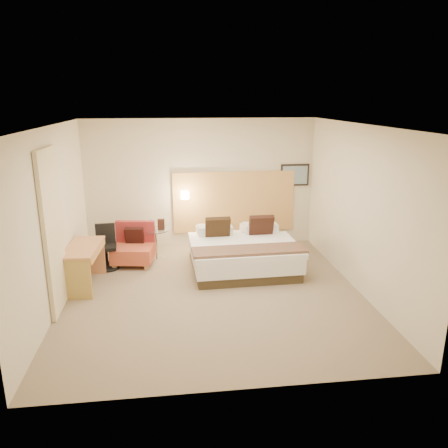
{
  "coord_description": "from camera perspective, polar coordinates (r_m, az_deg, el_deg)",
  "views": [
    {
      "loc": [
        -0.65,
        -6.55,
        3.09
      ],
      "look_at": [
        0.24,
        0.5,
        1.03
      ],
      "focal_mm": 35.0,
      "sensor_mm": 36.0,
      "label": 1
    }
  ],
  "objects": [
    {
      "name": "bed",
      "position": [
        8.22,
        2.35,
        -3.66
      ],
      "size": [
        1.99,
        1.93,
        0.94
      ],
      "color": "#392D1C",
      "rests_on": "floor"
    },
    {
      "name": "lamp_arm",
      "position": [
        9.18,
        -5.15,
        3.88
      ],
      "size": [
        0.02,
        0.12,
        0.02
      ],
      "primitive_type": "cylinder",
      "rotation": [
        1.57,
        0.0,
        0.0
      ],
      "color": "white",
      "rests_on": "wall_back"
    },
    {
      "name": "lounge_chair",
      "position": [
        8.58,
        -11.7,
        -3.07
      ],
      "size": [
        0.84,
        0.76,
        0.8
      ],
      "color": "#A47E4D",
      "rests_on": "floor"
    },
    {
      "name": "ceiling",
      "position": [
        6.6,
        -1.54,
        12.83
      ],
      "size": [
        4.8,
        5.0,
        0.02
      ],
      "primitive_type": "cube",
      "color": "white",
      "rests_on": "floor"
    },
    {
      "name": "wall_right",
      "position": [
        7.44,
        17.36,
        1.87
      ],
      "size": [
        0.02,
        5.0,
        2.7
      ],
      "primitive_type": "cube",
      "color": "beige",
      "rests_on": "floor"
    },
    {
      "name": "curtain",
      "position": [
        6.79,
        -21.44,
        -0.99
      ],
      "size": [
        0.06,
        0.9,
        2.42
      ],
      "primitive_type": "cube",
      "color": "beige",
      "rests_on": "wall_left"
    },
    {
      "name": "art_frame",
      "position": [
        9.55,
        9.23,
        6.34
      ],
      "size": [
        0.62,
        0.03,
        0.47
      ],
      "primitive_type": "cube",
      "color": "black",
      "rests_on": "wall_back"
    },
    {
      "name": "floor",
      "position": [
        7.28,
        -1.38,
        -9.08
      ],
      "size": [
        4.8,
        5.0,
        0.02
      ],
      "primitive_type": "cube",
      "color": "#826F57",
      "rests_on": "ground"
    },
    {
      "name": "menu_folder",
      "position": [
        8.68,
        -8.22,
        -0.08
      ],
      "size": [
        0.14,
        0.06,
        0.23
      ],
      "primitive_type": "cube",
      "rotation": [
        0.0,
        0.0,
        -0.04
      ],
      "color": "#3A1F18",
      "rests_on": "side_table"
    },
    {
      "name": "desk_chair",
      "position": [
        8.48,
        -15.12,
        -3.37
      ],
      "size": [
        0.51,
        0.51,
        0.83
      ],
      "color": "black",
      "rests_on": "floor"
    },
    {
      "name": "wall_left",
      "position": [
        7.0,
        -21.47,
        0.61
      ],
      "size": [
        0.02,
        5.0,
        2.7
      ],
      "primitive_type": "cube",
      "color": "beige",
      "rests_on": "floor"
    },
    {
      "name": "desk",
      "position": [
        7.69,
        -17.76,
        -3.85
      ],
      "size": [
        0.59,
        1.17,
        0.71
      ],
      "color": "#C07C4B",
      "rests_on": "floor"
    },
    {
      "name": "bottle_a",
      "position": [
        8.76,
        -9.55,
        -0.05
      ],
      "size": [
        0.06,
        0.06,
        0.21
      ],
      "primitive_type": "cylinder",
      "rotation": [
        0.0,
        0.0,
        -0.04
      ],
      "color": "#8EBCDC",
      "rests_on": "side_table"
    },
    {
      "name": "headboard_panel",
      "position": [
        9.37,
        1.31,
        2.93
      ],
      "size": [
        2.6,
        0.04,
        1.3
      ],
      "primitive_type": "cube",
      "color": "tan",
      "rests_on": "wall_back"
    },
    {
      "name": "art_canvas",
      "position": [
        9.53,
        9.26,
        6.32
      ],
      "size": [
        0.54,
        0.01,
        0.39
      ],
      "primitive_type": "cube",
      "color": "gray",
      "rests_on": "wall_back"
    },
    {
      "name": "side_table",
      "position": [
        8.83,
        -8.86,
        -2.33
      ],
      "size": [
        0.54,
        0.54,
        0.58
      ],
      "color": "white",
      "rests_on": "floor"
    },
    {
      "name": "wall_back",
      "position": [
        9.25,
        -3.02,
        5.27
      ],
      "size": [
        4.8,
        0.02,
        2.7
      ],
      "primitive_type": "cube",
      "color": "beige",
      "rests_on": "floor"
    },
    {
      "name": "wall_front",
      "position": [
        4.45,
        1.83,
        -6.88
      ],
      "size": [
        4.8,
        0.02,
        2.7
      ],
      "primitive_type": "cube",
      "color": "beige",
      "rests_on": "floor"
    },
    {
      "name": "lamp_shade",
      "position": [
        9.13,
        -5.13,
        3.8
      ],
      "size": [
        0.15,
        0.15,
        0.15
      ],
      "primitive_type": "cube",
      "color": "#F4E3BE",
      "rests_on": "wall_back"
    }
  ]
}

